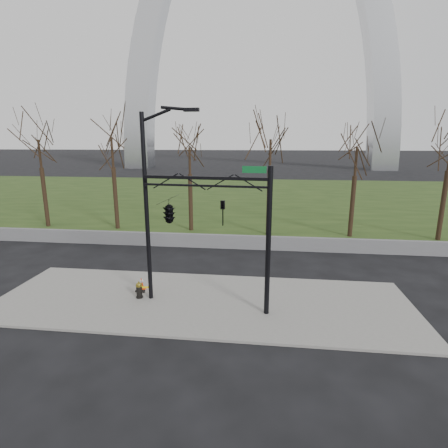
# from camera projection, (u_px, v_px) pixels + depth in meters

# --- Properties ---
(ground) EXTENTS (500.00, 500.00, 0.00)m
(ground) POSITION_uv_depth(u_px,v_px,m) (202.00, 302.00, 15.32)
(ground) COLOR black
(ground) RESTS_ON ground
(sidewalk) EXTENTS (18.00, 6.00, 0.10)m
(sidewalk) POSITION_uv_depth(u_px,v_px,m) (202.00, 301.00, 15.31)
(sidewalk) COLOR slate
(sidewalk) RESTS_ON ground
(grass_strip) EXTENTS (120.00, 40.00, 0.06)m
(grass_strip) POSITION_uv_depth(u_px,v_px,m) (245.00, 196.00, 44.28)
(grass_strip) COLOR #233914
(grass_strip) RESTS_ON ground
(guardrail) EXTENTS (60.00, 0.30, 0.90)m
(guardrail) POSITION_uv_depth(u_px,v_px,m) (224.00, 241.00, 22.94)
(guardrail) COLOR #59595B
(guardrail) RESTS_ON ground
(gateway_arch) EXTENTS (66.00, 6.00, 65.00)m
(gateway_arch) POSITION_uv_depth(u_px,v_px,m) (259.00, 26.00, 80.18)
(gateway_arch) COLOR #BABCC1
(gateway_arch) RESTS_ON ground
(tree_row) EXTENTS (39.84, 4.00, 7.94)m
(tree_row) POSITION_uv_depth(u_px,v_px,m) (190.00, 180.00, 26.34)
(tree_row) COLOR black
(tree_row) RESTS_ON ground
(fire_hydrant) EXTENTS (0.47, 0.31, 0.76)m
(fire_hydrant) POSITION_uv_depth(u_px,v_px,m) (139.00, 290.00, 15.47)
(fire_hydrant) COLOR black
(fire_hydrant) RESTS_ON sidewalk
(traffic_cone) EXTENTS (0.36, 0.36, 0.61)m
(traffic_cone) POSITION_uv_depth(u_px,v_px,m) (141.00, 283.00, 16.32)
(traffic_cone) COLOR #FF450D
(traffic_cone) RESTS_ON sidewalk
(street_light) EXTENTS (2.39, 0.22, 8.21)m
(street_light) POSITION_uv_depth(u_px,v_px,m) (151.00, 195.00, 14.43)
(street_light) COLOR black
(street_light) RESTS_ON ground
(traffic_signal_mast) EXTENTS (5.09, 2.52, 6.00)m
(traffic_signal_mast) POSITION_uv_depth(u_px,v_px,m) (187.00, 212.00, 13.87)
(traffic_signal_mast) COLOR black
(traffic_signal_mast) RESTS_ON ground
(caution_tape) EXTENTS (0.72, 0.84, 0.40)m
(caution_tape) POSITION_uv_depth(u_px,v_px,m) (142.00, 289.00, 15.74)
(caution_tape) COLOR yellow
(caution_tape) RESTS_ON ground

